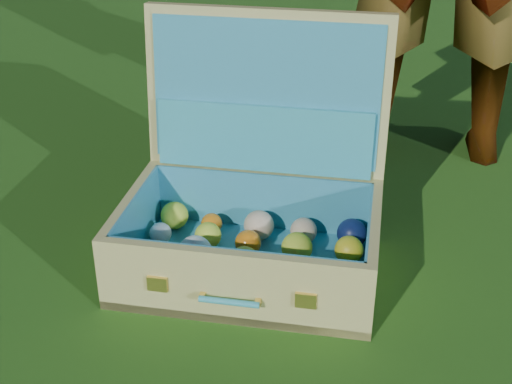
# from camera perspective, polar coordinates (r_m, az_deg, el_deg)

# --- Properties ---
(ground) EXTENTS (60.00, 60.00, 0.00)m
(ground) POSITION_cam_1_polar(r_m,az_deg,el_deg) (1.34, -1.92, -10.69)
(ground) COLOR #215114
(ground) RESTS_ON ground
(suitcase) EXTENTS (0.52, 0.43, 0.49)m
(suitcase) POSITION_cam_1_polar(r_m,az_deg,el_deg) (1.46, -0.02, -0.59)
(suitcase) COLOR tan
(suitcase) RESTS_ON ground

